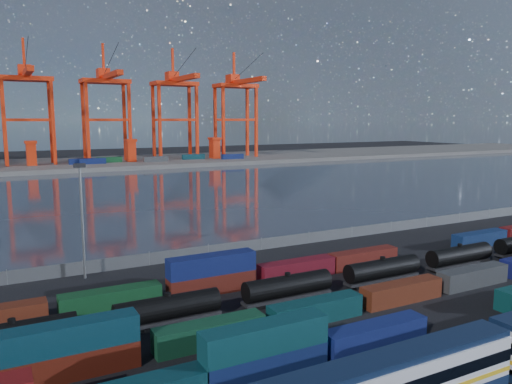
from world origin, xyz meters
name	(u,v)px	position (x,y,z in m)	size (l,w,h in m)	color
ground	(367,300)	(0.00, 0.00, 0.00)	(700.00, 700.00, 0.00)	black
harbor_water	(143,193)	(0.00, 105.00, 0.01)	(700.00, 700.00, 0.00)	#303846
far_quay	(86,164)	(0.00, 210.00, 1.00)	(700.00, 70.00, 2.00)	#514F4C
distant_mountains	(24,51)	(63.02, 1600.00, 220.29)	(2470.00, 1100.00, 520.00)	#1E2630
container_row_south	(397,325)	(-5.23, -10.63, 1.87)	(139.72, 2.40, 5.11)	#3F4244
container_row_mid	(351,300)	(-4.51, -2.34, 1.68)	(140.87, 2.36, 5.03)	#3C4041
container_row_north	(248,274)	(-10.78, 11.87, 1.72)	(141.96, 2.42, 5.16)	navy
tanker_string	(382,270)	(6.40, 4.40, 1.89)	(136.23, 2.63, 3.76)	black
waterfront_fence	(261,244)	(0.00, 28.00, 1.00)	(160.12, 0.12, 2.20)	#595B5E
yard_light_mast	(82,215)	(-30.00, 26.00, 9.30)	(1.60, 0.40, 16.60)	slate
gantry_cranes	(68,90)	(-7.50, 203.44, 36.15)	(197.68, 43.55, 58.98)	red
quay_containers	(66,162)	(-11.00, 195.46, 3.30)	(172.58, 10.99, 2.60)	navy
straddle_carriers	(83,151)	(-2.50, 200.00, 7.82)	(140.00, 7.00, 11.10)	red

